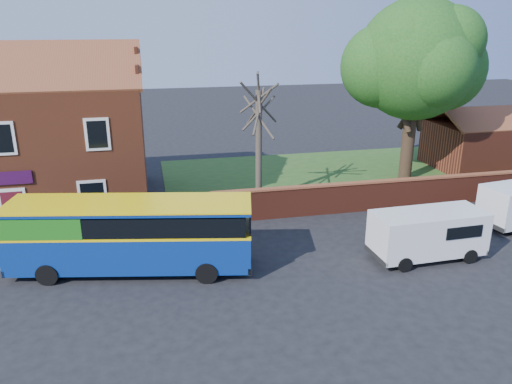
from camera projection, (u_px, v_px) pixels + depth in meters
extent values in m
plane|color=black|center=(182.00, 301.00, 17.78)|extent=(120.00, 120.00, 0.00)
cube|color=gray|center=(9.00, 250.00, 21.64)|extent=(18.00, 3.50, 0.12)
cube|color=#426B28|center=(367.00, 174.00, 32.43)|extent=(26.00, 12.00, 0.04)
cube|color=brown|center=(26.00, 147.00, 25.91)|extent=(12.00, 8.00, 6.50)
cube|color=brown|center=(3.00, 66.00, 22.67)|extent=(12.30, 4.08, 2.16)
cube|color=brown|center=(22.00, 60.00, 26.37)|extent=(12.30, 4.08, 2.16)
cube|color=black|center=(2.00, 139.00, 21.75)|extent=(1.10, 0.06, 1.50)
cube|color=#4C0F19|center=(14.00, 213.00, 22.87)|extent=(0.95, 0.04, 2.10)
cube|color=silver|center=(14.00, 212.00, 22.87)|extent=(1.20, 0.06, 2.30)
cube|color=#330B33|center=(8.00, 178.00, 22.30)|extent=(2.00, 0.06, 0.60)
cube|color=maroon|center=(415.00, 193.00, 26.65)|extent=(22.00, 0.30, 1.50)
cube|color=brown|center=(417.00, 179.00, 26.39)|extent=(22.00, 0.38, 0.10)
cube|color=maroon|center=(492.00, 145.00, 33.78)|extent=(8.00, 5.00, 3.00)
cube|color=brown|center=(510.00, 118.00, 31.96)|extent=(8.20, 2.56, 1.24)
cube|color=brown|center=(485.00, 112.00, 34.27)|extent=(8.20, 2.56, 1.24)
cube|color=navy|center=(132.00, 245.00, 19.67)|extent=(9.65, 4.11, 1.49)
cube|color=yellow|center=(131.00, 228.00, 19.43)|extent=(9.67, 4.14, 0.10)
cube|color=black|center=(130.00, 217.00, 19.29)|extent=(9.28, 4.06, 0.74)
cube|color=#237D1B|center=(49.00, 218.00, 19.22)|extent=(3.59, 2.95, 0.79)
cube|color=navy|center=(129.00, 205.00, 19.12)|extent=(9.65, 4.11, 0.14)
cube|color=yellow|center=(128.00, 204.00, 19.10)|extent=(9.69, 4.16, 0.06)
cylinder|color=black|center=(48.00, 274.00, 18.79)|extent=(0.88, 0.44, 0.84)
cylinder|color=black|center=(67.00, 249.00, 20.85)|extent=(0.88, 0.44, 0.84)
cylinder|color=black|center=(207.00, 273.00, 18.92)|extent=(0.88, 0.44, 0.84)
cylinder|color=black|center=(210.00, 248.00, 20.98)|extent=(0.88, 0.44, 0.84)
cube|color=white|center=(428.00, 232.00, 20.67)|extent=(4.72, 2.02, 1.77)
cube|color=black|center=(473.00, 221.00, 21.07)|extent=(0.13, 1.59, 0.70)
cube|color=black|center=(473.00, 244.00, 21.46)|extent=(0.16, 1.87, 0.22)
cylinder|color=black|center=(404.00, 264.00, 19.80)|extent=(0.62, 0.24, 0.62)
cylinder|color=black|center=(383.00, 246.00, 21.40)|extent=(0.62, 0.24, 0.62)
cylinder|color=black|center=(470.00, 256.00, 20.50)|extent=(0.62, 0.24, 0.62)
cylinder|color=black|center=(444.00, 239.00, 22.10)|extent=(0.62, 0.24, 0.62)
cylinder|color=black|center=(488.00, 216.00, 24.65)|extent=(0.65, 0.31, 0.62)
cylinder|color=black|center=(408.00, 145.00, 30.69)|extent=(0.78, 0.78, 4.49)
sphere|color=#3C7022|center=(416.00, 60.00, 29.04)|extent=(7.03, 7.03, 7.03)
sphere|color=#3C7022|center=(443.00, 69.00, 30.01)|extent=(5.08, 5.08, 5.08)
sphere|color=#3C7022|center=(382.00, 66.00, 29.33)|extent=(4.88, 4.88, 4.88)
cylinder|color=#4C4238|center=(259.00, 147.00, 26.70)|extent=(0.35, 0.35, 6.08)
cylinder|color=#4C4238|center=(259.00, 107.00, 25.99)|extent=(0.36, 2.97, 2.39)
cylinder|color=#4C4238|center=(259.00, 111.00, 26.07)|extent=(1.55, 2.19, 2.19)
cylinder|color=#4C4238|center=(259.00, 103.00, 25.92)|extent=(2.49, 1.14, 2.42)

